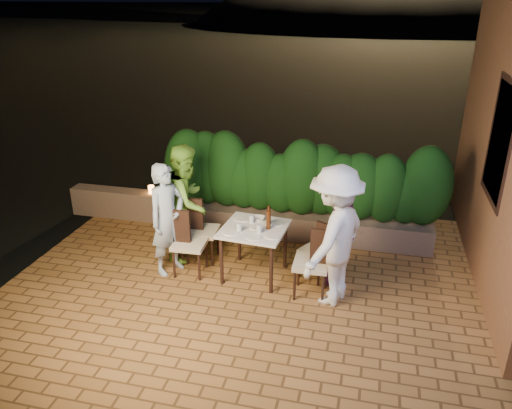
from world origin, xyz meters
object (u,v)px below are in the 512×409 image
(dining_table, at_px, (254,252))
(parapet_lamp, at_px, (151,190))
(beer_bottle, at_px, (269,217))
(chair_right_back, at_px, (317,249))
(bowl, at_px, (259,218))
(diner_blue, at_px, (167,219))
(diner_white, at_px, (335,236))
(diner_green, at_px, (187,201))
(diner_purple, at_px, (341,231))
(chair_left_back, at_px, (202,230))
(chair_left_front, at_px, (190,242))
(chair_right_front, at_px, (311,262))

(dining_table, distance_m, parapet_lamp, 2.60)
(beer_bottle, height_order, chair_right_back, beer_bottle)
(chair_right_back, bearing_deg, bowl, 22.83)
(dining_table, xyz_separation_m, chair_right_back, (0.85, 0.17, 0.06))
(diner_blue, height_order, parapet_lamp, diner_blue)
(chair_right_back, bearing_deg, diner_white, 146.08)
(bowl, distance_m, diner_green, 1.13)
(chair_right_back, relative_size, diner_green, 0.50)
(dining_table, bearing_deg, diner_purple, 7.48)
(diner_purple, xyz_separation_m, parapet_lamp, (-3.34, 1.25, -0.18))
(diner_blue, height_order, diner_white, diner_white)
(beer_bottle, xyz_separation_m, diner_green, (-1.31, 0.37, -0.05))
(diner_green, bearing_deg, chair_left_back, -112.50)
(chair_left_front, xyz_separation_m, diner_blue, (-0.30, -0.01, 0.33))
(beer_bottle, distance_m, diner_purple, 0.99)
(chair_left_front, bearing_deg, chair_left_back, 81.81)
(bowl, xyz_separation_m, diner_blue, (-1.21, -0.41, 0.04))
(diner_purple, bearing_deg, beer_bottle, -89.03)
(beer_bottle, height_order, chair_left_front, beer_bottle)
(beer_bottle, relative_size, parapet_lamp, 2.39)
(bowl, distance_m, chair_left_back, 0.91)
(diner_blue, height_order, diner_green, diner_green)
(chair_right_back, height_order, diner_blue, diner_blue)
(chair_left_back, bearing_deg, bowl, -4.87)
(dining_table, bearing_deg, diner_blue, -172.93)
(dining_table, height_order, chair_right_front, chair_right_front)
(dining_table, distance_m, chair_right_front, 0.89)
(chair_right_back, relative_size, diner_blue, 0.54)
(diner_white, xyz_separation_m, parapet_lamp, (-3.30, 1.76, -0.35))
(chair_right_back, height_order, diner_green, diner_green)
(chair_left_front, relative_size, chair_left_back, 0.99)
(chair_left_back, bearing_deg, diner_white, -21.42)
(dining_table, distance_m, diner_blue, 1.29)
(chair_right_front, relative_size, diner_green, 0.56)
(chair_right_front, relative_size, chair_right_back, 1.12)
(beer_bottle, relative_size, diner_blue, 0.21)
(diner_blue, bearing_deg, dining_table, -56.47)
(chair_left_back, bearing_deg, diner_green, 154.43)
(chair_left_front, height_order, diner_purple, diner_purple)
(diner_green, xyz_separation_m, diner_white, (2.23, -0.74, 0.05))
(diner_purple, distance_m, parapet_lamp, 3.57)
(beer_bottle, xyz_separation_m, diner_blue, (-1.40, -0.16, -0.11))
(chair_left_back, xyz_separation_m, diner_purple, (2.02, -0.13, 0.27))
(beer_bottle, relative_size, chair_right_front, 0.35)
(chair_right_front, bearing_deg, chair_left_front, -6.15)
(chair_right_back, xyz_separation_m, diner_purple, (0.31, -0.01, 0.32))
(chair_left_back, distance_m, diner_purple, 2.04)
(diner_green, distance_m, diner_white, 2.35)
(bowl, distance_m, diner_purple, 1.16)
(chair_right_back, bearing_deg, chair_right_front, 116.75)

